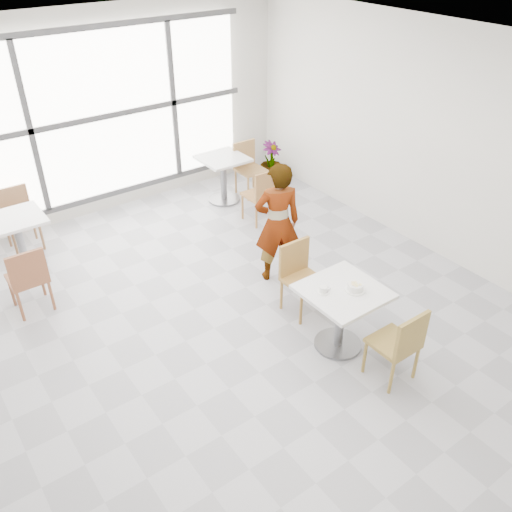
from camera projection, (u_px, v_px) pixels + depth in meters
floor at (241, 316)px, 6.38m from camera, size 7.00×7.00×0.00m
ceiling at (236, 50)px, 4.76m from camera, size 7.00×7.00×0.00m
wall_back at (104, 114)px, 7.95m from camera, size 6.00×0.00×6.00m
wall_right at (428, 141)px, 7.05m from camera, size 0.00×7.00×7.00m
window at (106, 116)px, 7.91m from camera, size 4.60×0.07×2.52m
main_table at (342, 307)px, 5.68m from camera, size 0.80×0.80×0.75m
chair_near at (401, 342)px, 5.26m from camera, size 0.42×0.42×0.87m
chair_far at (299, 273)px, 6.26m from camera, size 0.42×0.42×0.87m
oatmeal_bowl at (355, 287)px, 5.53m from camera, size 0.21×0.21×0.10m
coffee_cup at (324, 290)px, 5.51m from camera, size 0.16×0.13×0.07m
person at (277, 223)px, 6.64m from camera, size 0.68×0.57×1.59m
bg_table_left at (19, 235)px, 7.00m from camera, size 0.70×0.70×0.75m
bg_table_right at (223, 173)px, 8.65m from camera, size 0.70×0.70×0.75m
bg_chair_left_near at (28, 276)px, 6.20m from camera, size 0.42×0.42×0.87m
bg_chair_left_far at (18, 214)px, 7.45m from camera, size 0.42×0.42×0.87m
bg_chair_right_near at (262, 193)px, 8.02m from camera, size 0.42×0.42×0.87m
bg_chair_right_far at (248, 164)px, 8.90m from camera, size 0.42×0.42×0.87m
plant_right at (271, 161)px, 9.44m from camera, size 0.45×0.45×0.68m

